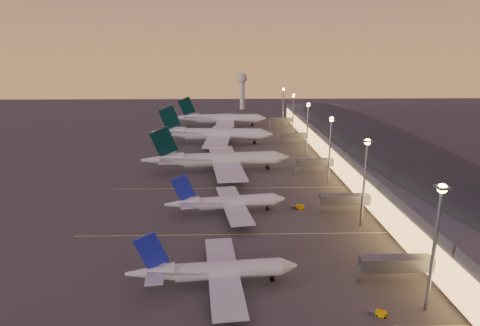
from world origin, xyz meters
The scene contains 13 objects.
ground centered at (0.00, 0.00, 0.00)m, with size 700.00×700.00×0.00m, color #42403D.
airliner_narrow_south centered at (-5.72, -30.20, 3.41)m, with size 36.98×33.16×13.20m.
airliner_narrow_north centered at (-3.19, 10.62, 3.52)m, with size 38.15×34.42×13.63m.
airliner_wide_near centered at (-7.34, 57.23, 5.18)m, with size 62.88×57.61×20.11m.
airliner_wide_mid centered at (-11.51, 112.33, 5.56)m, with size 67.53×61.57×21.61m.
airliner_wide_far centered at (-8.57, 169.28, 5.37)m, with size 64.91×58.83×20.85m.
terminal_building centered at (61.84, 72.47, 8.78)m, with size 56.35×255.00×17.46m.
light_masts centered at (36.00, 65.00, 17.55)m, with size 2.20×217.20×25.90m.
radar_tower centered at (10.00, 260.00, 21.87)m, with size 9.00×9.00×32.50m.
lane_markings centered at (0.00, 40.00, 0.01)m, with size 90.00×180.36×0.00m.
baggage_tug_a centered at (26.19, -41.49, 0.43)m, with size 3.39×2.36×0.94m.
baggage_tug_b centered at (33.17, -23.57, 0.57)m, with size 4.43×2.50×1.25m.
baggage_tug_c centered at (20.14, 13.66, 0.55)m, with size 4.26×2.37×1.20m.
Camera 1 is at (-2.18, -107.10, 48.15)m, focal length 30.00 mm.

